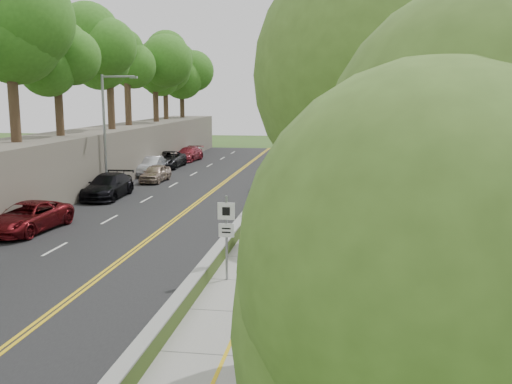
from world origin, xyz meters
The scene contains 24 objects.
ground centered at (0.00, 0.00, 0.00)m, with size 140.00×140.00×0.00m, color #33511E.
road centered at (-5.40, 15.00, 0.02)m, with size 11.20×66.00×0.04m, color black.
sidewalk centered at (2.55, 15.00, 0.03)m, with size 4.20×66.00×0.05m, color gray.
jersey_barrier centered at (0.25, 15.00, 0.30)m, with size 0.42×66.00×0.60m, color #82C02D.
rock_embankment centered at (-13.50, 15.00, 2.00)m, with size 5.00×66.00×4.00m, color #595147.
chainlink_fence centered at (4.65, 15.00, 1.00)m, with size 0.04×66.00×2.00m, color slate.
trees_embankment centered at (-13.00, 15.00, 10.50)m, with size 6.40×66.00×13.00m, color #38771F, non-canonical shape.
trees_fenceside centered at (7.00, 15.00, 7.00)m, with size 7.00×66.00×14.00m, color #5B8531, non-canonical shape.
streetlight centered at (-10.46, 14.00, 4.64)m, with size 2.52×0.22×8.00m.
signpost centered at (1.05, -3.02, 1.96)m, with size 0.62×0.09×3.10m.
construction_barrel centered at (4.30, 17.52, 0.51)m, with size 0.57×0.57×0.93m, color #F92E00.
concrete_block centered at (3.20, -0.35, 0.49)m, with size 1.32×0.99×0.88m, color gray.
car_2 centered at (-10.08, 2.85, 0.76)m, with size 2.39×5.18×1.44m, color maroon.
car_3 centered at (-9.86, 12.23, 0.82)m, with size 2.18×5.36×1.56m, color black.
car_4 centered at (-9.00, 19.31, 0.70)m, with size 1.56×3.88×1.32m, color tan.
car_5 centered at (-10.60, 22.82, 0.81)m, with size 1.63×4.67×1.54m, color #B6B8BE.
car_6 centered at (-10.60, 27.57, 0.79)m, with size 2.49×5.40×1.50m, color black.
car_7 centered at (-10.10, 33.13, 0.74)m, with size 1.96×4.81×1.40m, color maroon.
car_8 centered at (-10.60, 35.91, 0.72)m, with size 1.61×4.00×1.36m, color white.
painter_0 centered at (0.78, 5.65, 0.88)m, with size 0.81×0.53×1.66m, color gold.
painter_1 centered at (1.45, 2.20, 0.92)m, with size 0.63×0.42×1.74m, color white.
painter_2 centered at (0.75, 9.78, 0.89)m, with size 0.82×0.64×1.68m, color black.
painter_3 centered at (0.75, 7.68, 0.85)m, with size 1.03×0.59×1.60m, color brown.
person_far centered at (4.20, 17.96, 0.90)m, with size 1.00×0.41×1.70m, color black.
Camera 1 is at (5.00, -22.53, 6.72)m, focal length 40.00 mm.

